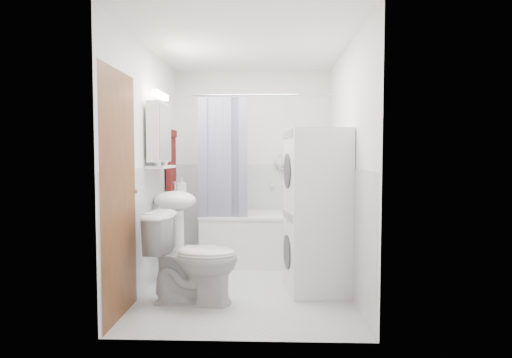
{
  "coord_description": "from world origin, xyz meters",
  "views": [
    {
      "loc": [
        0.23,
        -4.26,
        1.32
      ],
      "look_at": [
        0.08,
        0.15,
        1.07
      ],
      "focal_mm": 30.0,
      "sensor_mm": 36.0,
      "label": 1
    }
  ],
  "objects_px": {
    "washer_dryer": "(317,211)",
    "toilet": "(193,258)",
    "bathtub": "(268,236)",
    "sink": "(176,214)"
  },
  "relations": [
    {
      "from": "sink",
      "to": "washer_dryer",
      "type": "height_order",
      "value": "washer_dryer"
    },
    {
      "from": "bathtub",
      "to": "toilet",
      "type": "xyz_separation_m",
      "value": [
        -0.66,
        -1.43,
        0.06
      ]
    },
    {
      "from": "sink",
      "to": "toilet",
      "type": "relative_size",
      "value": 1.28
    },
    {
      "from": "sink",
      "to": "toilet",
      "type": "distance_m",
      "value": 0.78
    },
    {
      "from": "washer_dryer",
      "to": "bathtub",
      "type": "bearing_deg",
      "value": 105.58
    },
    {
      "from": "sink",
      "to": "washer_dryer",
      "type": "relative_size",
      "value": 0.66
    },
    {
      "from": "bathtub",
      "to": "toilet",
      "type": "height_order",
      "value": "toilet"
    },
    {
      "from": "sink",
      "to": "washer_dryer",
      "type": "bearing_deg",
      "value": -12.11
    },
    {
      "from": "bathtub",
      "to": "toilet",
      "type": "relative_size",
      "value": 1.96
    },
    {
      "from": "washer_dryer",
      "to": "toilet",
      "type": "bearing_deg",
      "value": -171.14
    }
  ]
}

